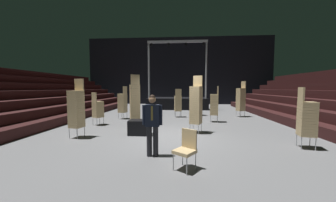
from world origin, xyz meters
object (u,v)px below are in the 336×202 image
(stage_riser, at_px, (177,102))
(equipment_road_case, at_px, (140,127))
(chair_stack_rear_right, at_px, (241,99))
(chair_stack_aisle_left, at_px, (196,104))
(chair_stack_rear_centre, at_px, (307,118))
(chair_stack_aisle_right, at_px, (98,109))
(man_with_tie, at_px, (152,122))
(chair_stack_mid_right, at_px, (123,103))
(chair_stack_mid_centre, at_px, (76,108))
(chair_stack_front_left, at_px, (135,102))
(chair_stack_rear_left, at_px, (178,103))
(loose_chair_near_man, at_px, (186,147))
(chair_stack_front_right, at_px, (214,104))
(chair_stack_mid_left, at_px, (197,99))

(stage_riser, xyz_separation_m, equipment_road_case, (-1.34, -10.05, -0.31))
(stage_riser, distance_m, chair_stack_rear_right, 6.57)
(chair_stack_aisle_left, bearing_deg, chair_stack_rear_centre, 176.17)
(chair_stack_rear_right, relative_size, chair_stack_aisle_right, 1.40)
(man_with_tie, height_order, chair_stack_rear_centre, chair_stack_rear_centre)
(stage_riser, xyz_separation_m, chair_stack_mid_right, (-3.30, -6.27, 0.41))
(chair_stack_mid_centre, bearing_deg, equipment_road_case, -152.46)
(chair_stack_mid_centre, distance_m, chair_stack_rear_centre, 8.10)
(chair_stack_mid_right, xyz_separation_m, chair_stack_mid_centre, (-0.38, -4.41, 0.13))
(chair_stack_front_left, xyz_separation_m, chair_stack_aisle_right, (-2.15, 0.63, -0.42))
(chair_stack_aisle_right, height_order, equipment_road_case, chair_stack_aisle_right)
(chair_stack_front_left, distance_m, chair_stack_rear_left, 4.10)
(loose_chair_near_man, bearing_deg, chair_stack_rear_centre, -119.99)
(chair_stack_front_right, relative_size, equipment_road_case, 2.28)
(chair_stack_front_right, distance_m, loose_chair_near_man, 6.48)
(chair_stack_aisle_right, xyz_separation_m, equipment_road_case, (2.65, -1.79, -0.56))
(stage_riser, relative_size, chair_stack_rear_left, 3.22)
(chair_stack_mid_right, bearing_deg, chair_stack_mid_left, -54.77)
(chair_stack_mid_centre, height_order, equipment_road_case, chair_stack_mid_centre)
(chair_stack_rear_right, relative_size, chair_stack_rear_centre, 1.22)
(chair_stack_rear_centre, xyz_separation_m, chair_stack_aisle_left, (-3.37, 1.80, 0.25))
(chair_stack_front_right, distance_m, chair_stack_rear_left, 2.65)
(chair_stack_mid_centre, bearing_deg, chair_stack_front_right, -135.32)
(chair_stack_mid_right, distance_m, chair_stack_rear_right, 7.80)
(chair_stack_rear_centre, xyz_separation_m, chair_stack_aisle_right, (-8.36, 3.10, -0.13))
(chair_stack_front_right, bearing_deg, chair_stack_mid_right, 91.75)
(man_with_tie, height_order, chair_stack_rear_left, chair_stack_rear_left)
(chair_stack_front_left, distance_m, chair_stack_mid_centre, 2.58)
(chair_stack_rear_centre, bearing_deg, equipment_road_case, -91.27)
(chair_stack_front_left, bearing_deg, chair_stack_mid_centre, -158.59)
(chair_stack_rear_right, distance_m, chair_stack_aisle_right, 9.02)
(chair_stack_front_right, relative_size, chair_stack_mid_centre, 0.89)
(chair_stack_front_right, bearing_deg, man_with_tie, 162.51)
(chair_stack_mid_left, relative_size, chair_stack_rear_right, 1.00)
(chair_stack_rear_right, height_order, chair_stack_rear_centre, chair_stack_rear_right)
(stage_riser, distance_m, chair_stack_front_right, 7.31)
(chair_stack_front_left, bearing_deg, equipment_road_case, -89.48)
(chair_stack_rear_right, bearing_deg, chair_stack_rear_centre, 158.60)
(man_with_tie, xyz_separation_m, chair_stack_rear_right, (4.79, 7.54, 0.20))
(stage_riser, bearing_deg, chair_stack_aisle_left, -83.94)
(chair_stack_mid_centre, height_order, loose_chair_near_man, chair_stack_mid_centre)
(chair_stack_mid_right, xyz_separation_m, equipment_road_case, (1.97, -3.77, -0.72))
(chair_stack_aisle_right, bearing_deg, stage_riser, 97.91)
(chair_stack_front_right, relative_size, chair_stack_rear_centre, 1.04)
(chair_stack_front_left, height_order, chair_stack_aisle_left, chair_stack_front_left)
(chair_stack_rear_centre, relative_size, chair_stack_aisle_left, 0.79)
(chair_stack_front_left, distance_m, chair_stack_mid_left, 5.55)
(man_with_tie, bearing_deg, chair_stack_front_left, -71.50)
(chair_stack_rear_left, bearing_deg, chair_stack_front_left, -128.41)
(chair_stack_rear_right, bearing_deg, chair_stack_aisle_right, 90.57)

